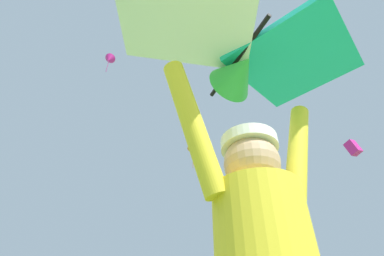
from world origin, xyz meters
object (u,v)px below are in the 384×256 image
Objects in this scene: distant_kite_magenta_high_left at (109,59)px; distant_kite_magenta_mid_left at (251,253)px; distant_kite_yellow_far_center at (262,141)px; distant_kite_purple_low_right at (221,182)px; distant_kite_magenta_low_left at (353,148)px; distant_kite_orange_high_right at (193,151)px; held_stunt_kite at (242,50)px.

distant_kite_magenta_mid_left is at bearing 49.77° from distant_kite_magenta_high_left.
distant_kite_yellow_far_center is at bearing -97.26° from distant_kite_magenta_mid_left.
distant_kite_magenta_high_left is at bearing -130.23° from distant_kite_magenta_mid_left.
distant_kite_magenta_high_left is at bearing -176.32° from distant_kite_purple_low_right.
distant_kite_magenta_low_left is at bearing -88.12° from distant_kite_yellow_far_center.
distant_kite_orange_high_right reaches higher than distant_kite_magenta_high_left.
distant_kite_magenta_low_left is at bearing -17.35° from distant_kite_magenta_high_left.
distant_kite_magenta_low_left is 0.29× the size of distant_kite_orange_high_right.
held_stunt_kite is 23.27m from distant_kite_magenta_high_left.
distant_kite_magenta_mid_left is (7.08, 5.12, -9.62)m from distant_kite_orange_high_right.
held_stunt_kite is 0.86× the size of distant_kite_magenta_mid_left.
distant_kite_magenta_mid_left is at bearing 35.88° from distant_kite_orange_high_right.
distant_kite_magenta_high_left is (-4.98, 14.69, 17.35)m from held_stunt_kite.
distant_kite_magenta_low_left is at bearing -40.85° from distant_kite_purple_low_right.
distant_kite_purple_low_right is at bearing 77.59° from held_stunt_kite.
distant_kite_magenta_high_left is 2.24× the size of distant_kite_yellow_far_center.
distant_kite_magenta_low_left is 1.03× the size of distant_kite_yellow_far_center.
distant_kite_yellow_far_center is (5.35, 5.33, 7.37)m from distant_kite_purple_low_right.
distant_kite_magenta_low_left is (9.04, 10.31, 7.18)m from held_stunt_kite.
held_stunt_kite is 35.30m from distant_kite_magenta_mid_left.
distant_kite_purple_low_right is (8.33, 0.54, -9.79)m from distant_kite_magenta_high_left.
distant_kite_magenta_high_left reaches higher than distant_kite_magenta_mid_left.
distant_kite_magenta_high_left is 2.18× the size of distant_kite_magenta_low_left.
distant_kite_magenta_mid_left is at bearing 68.45° from distant_kite_purple_low_right.
held_stunt_kite is 1.75× the size of distant_kite_magenta_low_left.
distant_kite_yellow_far_center is (-0.34, 10.25, 7.75)m from distant_kite_magenta_low_left.
held_stunt_kite is at bearing -131.24° from distant_kite_magenta_low_left.
distant_kite_magenta_low_left is (14.02, -4.38, -10.17)m from distant_kite_magenta_high_left.
distant_kite_magenta_mid_left is (15.23, 18.01, -8.89)m from distant_kite_magenta_high_left.
distant_kite_magenta_low_left reaches higher than held_stunt_kite.
held_stunt_kite is at bearing -102.41° from distant_kite_purple_low_right.
distant_kite_magenta_high_left reaches higher than distant_kite_magenta_low_left.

